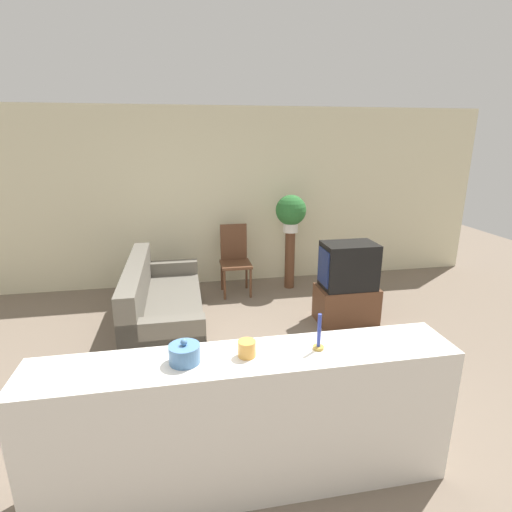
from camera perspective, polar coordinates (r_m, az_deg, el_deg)
The scene contains 12 objects.
ground_plane at distance 3.56m, azimuth -2.86°, elevation -22.81°, with size 14.00×14.00×0.00m, color #756656.
wall_back at distance 6.23m, azimuth -7.38°, elevation 8.14°, with size 9.00×0.06×2.70m.
couch at distance 4.90m, azimuth -13.35°, elevation -7.40°, with size 0.83×2.00×0.87m.
tv_stand at distance 5.22m, azimuth 12.74°, elevation -6.68°, with size 0.74×0.46×0.46m.
television at distance 5.04m, azimuth 13.04°, elevation -1.34°, with size 0.66×0.43×0.57m.
wooden_chair at distance 5.93m, azimuth -3.05°, elevation -0.06°, with size 0.44×0.44×1.02m.
plant_stand at distance 6.15m, azimuth 4.83°, elevation -0.57°, with size 0.15×0.15×0.89m.
potted_plant at distance 5.97m, azimuth 5.01°, elevation 6.37°, with size 0.45×0.45×0.56m.
foreground_counter at distance 2.80m, azimuth -1.24°, elevation -22.67°, with size 2.67×0.44×0.97m.
decorative_bowl at distance 2.47m, azimuth -10.18°, elevation -13.55°, with size 0.19×0.19×0.15m.
candle_jar at distance 2.50m, azimuth -1.40°, elevation -13.09°, with size 0.11×0.11×0.10m.
candlestick at distance 2.59m, azimuth 8.96°, elevation -11.48°, with size 0.07×0.07×0.24m.
Camera 1 is at (-0.34, -2.73, 2.26)m, focal length 28.00 mm.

